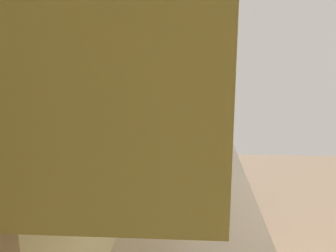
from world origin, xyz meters
TOP-DOWN VIEW (x-y plane):
  - wall_back at (0.00, 1.74)m, footprint 4.43×0.12m
  - upper_cabinets at (-0.42, 1.51)m, footprint 2.35×0.34m
  - oven_range at (1.65, 1.36)m, footprint 0.71×0.66m
  - microwave at (0.53, 1.38)m, footprint 0.45×0.38m
  - kettle at (1.02, 1.31)m, footprint 0.21×0.15m

SIDE VIEW (x-z plane):
  - oven_range at x=1.65m, z-range -0.07..0.99m
  - kettle at x=1.02m, z-range 0.88..1.02m
  - microwave at x=0.53m, z-range 0.89..1.18m
  - wall_back at x=0.00m, z-range 0.00..2.84m
  - upper_cabinets at x=-0.42m, z-range 1.50..2.12m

